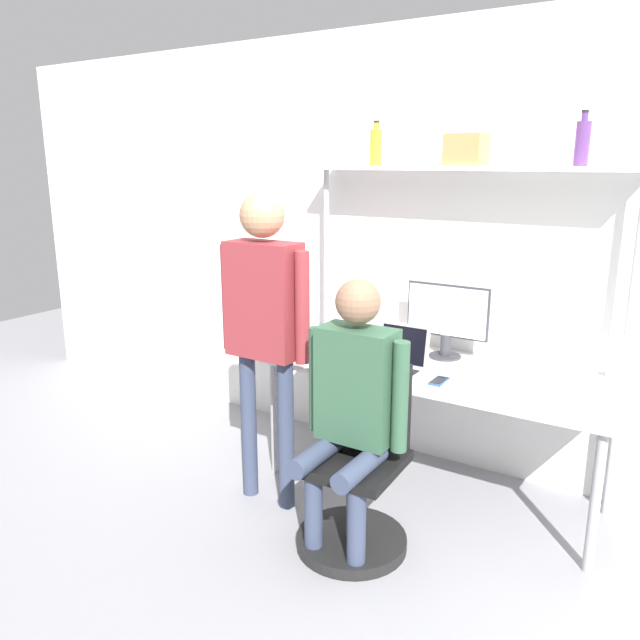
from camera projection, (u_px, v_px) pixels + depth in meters
ground_plane at (404, 520)px, 3.40m from camera, size 12.00×12.00×0.00m
wall_back at (470, 255)px, 3.75m from camera, size 8.00×0.06×2.70m
desk at (438, 380)px, 3.57m from camera, size 1.97×0.78×0.75m
shelf_unit at (463, 217)px, 3.55m from camera, size 1.87×0.25×1.88m
monitor at (447, 316)px, 3.70m from camera, size 0.50×0.19×0.45m
laptop at (400, 357)px, 3.54m from camera, size 0.31×0.25×0.25m
cell_phone at (439, 381)px, 3.34m from camera, size 0.07×0.15×0.01m
office_chair at (356, 491)px, 3.14m from camera, size 0.56×0.56×0.94m
person_seated at (353, 396)px, 2.96m from camera, size 0.54×0.47×1.38m
person_standing at (264, 310)px, 3.34m from camera, size 0.57×0.24×1.75m
bottle_purple at (582, 143)px, 3.14m from camera, size 0.07×0.07×0.27m
bottle_amber at (376, 147)px, 3.75m from camera, size 0.07×0.07×0.26m
storage_box at (466, 150)px, 3.46m from camera, size 0.21×0.19×0.17m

